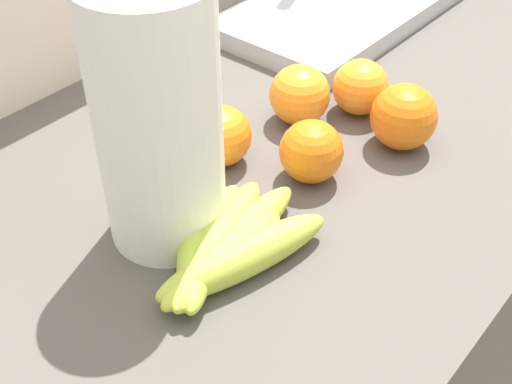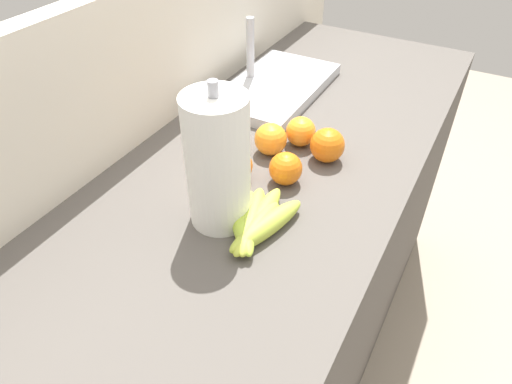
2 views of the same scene
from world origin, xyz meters
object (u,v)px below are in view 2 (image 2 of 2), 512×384
Objects in this scene: banana_bunch at (254,222)px; paper_towel_roll at (218,163)px; orange_back_right at (301,131)px; sink_basin at (275,86)px; orange_far_right at (271,139)px; orange_back_left at (286,169)px; orange_center at (327,145)px; orange_right at (236,166)px.

paper_towel_roll is at bearing 89.50° from banana_bunch.
sink_basin is (0.23, 0.19, -0.02)m from orange_back_right.
orange_back_left is at bearing -136.48° from orange_far_right.
paper_towel_roll is at bearing 159.28° from orange_center.
banana_bunch is 0.17m from orange_right.
sink_basin is at bearing 25.12° from orange_far_right.
paper_towel_roll reaches higher than banana_bunch.
banana_bunch is at bearing -156.90° from sink_basin.
banana_bunch is 0.71× the size of paper_towel_roll.
orange_back_right is 0.21m from orange_right.
orange_back_left is at bearing -20.77° from paper_towel_roll.
orange_back_right is at bearing -5.04° from paper_towel_roll.
banana_bunch is 2.73× the size of orange_far_right.
paper_towel_roll is 0.59m from sink_basin.
orange_far_right is at bearing 4.18° from paper_towel_roll.
banana_bunch is 2.62× the size of orange_center.
orange_back_right is at bearing -34.07° from orange_far_right.
orange_center is (0.17, -0.15, 0.00)m from orange_right.
orange_back_left and orange_back_right have the same top height.
orange_back_right and orange_right have the same top height.
orange_center is (0.30, -0.03, 0.02)m from banana_bunch.
orange_far_right is (-0.07, 0.05, 0.00)m from orange_back_right.
sink_basin is at bearing 46.56° from orange_center.
banana_bunch is 0.28m from orange_far_right.
orange_far_right is at bearing 20.73° from banana_bunch.
banana_bunch is at bearing 173.59° from orange_center.
orange_center is 0.27× the size of paper_towel_roll.
orange_far_right is 0.26× the size of paper_towel_roll.
orange_far_right is at bearing 106.68° from orange_center.
orange_back_left is 1.01× the size of orange_right.
orange_right is at bearing 16.58° from paper_towel_roll.
orange_back_left is at bearing 4.84° from banana_bunch.
orange_center reaches higher than orange_far_right.
orange_back_left reaches higher than orange_right.
orange_far_right reaches higher than orange_right.
orange_back_left is at bearing -149.92° from sink_basin.
orange_back_left is 0.12m from orange_far_right.
orange_center reaches higher than orange_right.
paper_towel_roll reaches higher than orange_right.
orange_back_left is (0.17, 0.01, 0.02)m from banana_bunch.
paper_towel_roll reaches higher than orange_back_left.
paper_towel_roll is at bearing 159.23° from orange_back_left.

